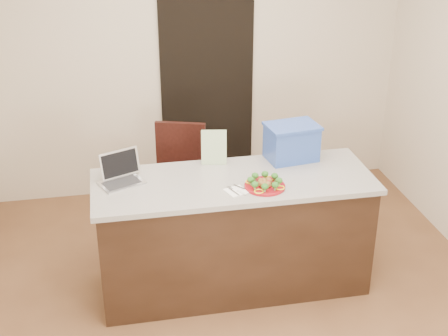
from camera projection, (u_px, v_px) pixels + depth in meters
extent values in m
plane|color=brown|center=(240.00, 302.00, 4.72)|extent=(4.00, 4.00, 0.00)
plane|color=beige|center=(196.00, 58.00, 5.91)|extent=(4.00, 0.00, 4.00)
cube|color=black|center=(207.00, 93.00, 6.06)|extent=(0.90, 0.02, 2.00)
cube|color=black|center=(233.00, 235.00, 4.75)|extent=(2.00, 0.70, 0.88)
cube|color=beige|center=(234.00, 182.00, 4.56)|extent=(2.06, 0.76, 0.04)
cylinder|color=maroon|center=(265.00, 186.00, 4.43)|extent=(0.29, 0.29, 0.02)
torus|color=maroon|center=(265.00, 185.00, 4.42)|extent=(0.29, 0.29, 0.01)
sphere|color=brown|center=(265.00, 182.00, 4.41)|extent=(0.04, 0.04, 0.04)
sphere|color=brown|center=(270.00, 182.00, 4.42)|extent=(0.04, 0.04, 0.04)
sphere|color=brown|center=(268.00, 181.00, 4.44)|extent=(0.04, 0.04, 0.04)
sphere|color=brown|center=(265.00, 180.00, 4.45)|extent=(0.04, 0.04, 0.04)
sphere|color=brown|center=(261.00, 181.00, 4.44)|extent=(0.04, 0.04, 0.04)
sphere|color=brown|center=(260.00, 182.00, 4.42)|extent=(0.04, 0.04, 0.04)
sphere|color=brown|center=(260.00, 183.00, 4.40)|extent=(0.04, 0.04, 0.04)
sphere|color=brown|center=(262.00, 184.00, 4.39)|extent=(0.04, 0.04, 0.04)
sphere|color=brown|center=(265.00, 185.00, 4.38)|extent=(0.04, 0.04, 0.04)
sphere|color=brown|center=(268.00, 184.00, 4.39)|extent=(0.04, 0.04, 0.04)
ellipsoid|color=#1B5015|center=(251.00, 180.00, 4.41)|extent=(0.05, 0.05, 0.04)
ellipsoid|color=#1B5015|center=(255.00, 184.00, 4.35)|extent=(0.05, 0.05, 0.04)
ellipsoid|color=#1B5015|center=(265.00, 187.00, 4.32)|extent=(0.05, 0.05, 0.04)
ellipsoid|color=#1B5015|center=(275.00, 185.00, 4.34)|extent=(0.05, 0.05, 0.04)
ellipsoid|color=#1B5015|center=(279.00, 181.00, 4.40)|extent=(0.05, 0.05, 0.04)
ellipsoid|color=#1B5015|center=(275.00, 176.00, 4.47)|extent=(0.05, 0.05, 0.04)
ellipsoid|color=#1B5015|center=(265.00, 174.00, 4.50)|extent=(0.05, 0.05, 0.04)
ellipsoid|color=#1B5015|center=(255.00, 176.00, 4.47)|extent=(0.05, 0.05, 0.04)
torus|color=yellow|center=(250.00, 182.00, 4.46)|extent=(0.07, 0.07, 0.01)
torus|color=yellow|center=(259.00, 191.00, 4.33)|extent=(0.07, 0.07, 0.01)
torus|color=yellow|center=(280.00, 188.00, 4.38)|extent=(0.07, 0.07, 0.01)
torus|color=yellow|center=(270.00, 178.00, 4.51)|extent=(0.07, 0.07, 0.01)
cube|color=white|center=(236.00, 191.00, 4.37)|extent=(0.18, 0.18, 0.01)
cube|color=silver|center=(234.00, 192.00, 4.35)|extent=(0.06, 0.12, 0.00)
cube|color=silver|center=(232.00, 188.00, 4.41)|extent=(0.05, 0.06, 0.00)
cube|color=silver|center=(242.00, 192.00, 4.34)|extent=(0.06, 0.07, 0.01)
cube|color=silver|center=(239.00, 187.00, 4.42)|extent=(0.07, 0.09, 0.00)
cylinder|color=white|center=(269.00, 186.00, 4.41)|extent=(0.03, 0.03, 0.04)
cylinder|color=white|center=(269.00, 182.00, 4.39)|extent=(0.02, 0.02, 0.01)
cylinder|color=#B41321|center=(269.00, 181.00, 4.39)|extent=(0.02, 0.02, 0.01)
cylinder|color=#B41321|center=(269.00, 186.00, 4.41)|extent=(0.03, 0.03, 0.02)
cube|color=silver|center=(122.00, 183.00, 4.48)|extent=(0.36, 0.31, 0.01)
cube|color=silver|center=(120.00, 163.00, 4.53)|extent=(0.30, 0.17, 0.20)
cube|color=black|center=(120.00, 164.00, 4.52)|extent=(0.27, 0.14, 0.17)
cube|color=#242426|center=(122.00, 183.00, 4.47)|extent=(0.29, 0.23, 0.00)
cube|color=white|center=(214.00, 147.00, 4.73)|extent=(0.20, 0.08, 0.27)
cube|color=#2D4DA4|center=(291.00, 143.00, 4.82)|extent=(0.41, 0.31, 0.26)
cube|color=#2D4DA4|center=(292.00, 126.00, 4.75)|extent=(0.43, 0.33, 0.02)
cube|color=black|center=(185.00, 187.00, 5.41)|extent=(0.56, 0.56, 0.04)
cube|color=black|center=(181.00, 149.00, 5.47)|extent=(0.43, 0.18, 0.50)
cylinder|color=black|center=(167.00, 224.00, 5.31)|extent=(0.04, 0.04, 0.47)
cylinder|color=black|center=(210.00, 219.00, 5.38)|extent=(0.04, 0.04, 0.47)
cylinder|color=black|center=(162.00, 203.00, 5.65)|extent=(0.04, 0.04, 0.47)
cylinder|color=black|center=(203.00, 199.00, 5.71)|extent=(0.04, 0.04, 0.47)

